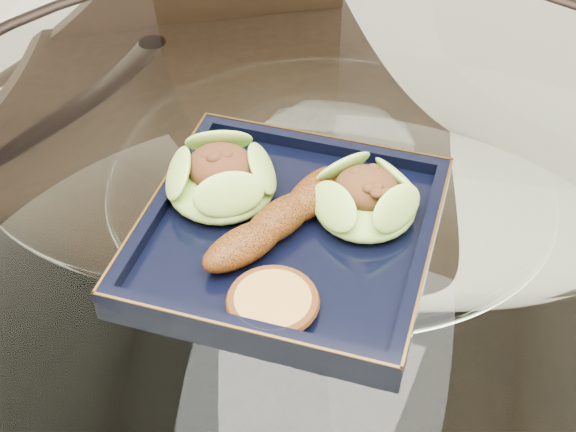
# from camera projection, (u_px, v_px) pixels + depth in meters

# --- Properties ---
(dining_table) EXTENTS (1.13, 1.13, 0.77)m
(dining_table) POSITION_uv_depth(u_px,v_px,m) (323.00, 318.00, 0.92)
(dining_table) COLOR white
(dining_table) RESTS_ON ground
(dining_chair) EXTENTS (0.49, 0.49, 0.86)m
(dining_chair) POSITION_uv_depth(u_px,v_px,m) (243.00, 161.00, 1.30)
(dining_chair) COLOR black
(dining_chair) RESTS_ON ground
(navy_plate) EXTENTS (0.29, 0.29, 0.02)m
(navy_plate) POSITION_uv_depth(u_px,v_px,m) (288.00, 239.00, 0.77)
(navy_plate) COLOR black
(navy_plate) RESTS_ON dining_table
(lettuce_wrap_left) EXTENTS (0.11, 0.11, 0.04)m
(lettuce_wrap_left) POSITION_uv_depth(u_px,v_px,m) (221.00, 181.00, 0.78)
(lettuce_wrap_left) COLOR olive
(lettuce_wrap_left) RESTS_ON navy_plate
(lettuce_wrap_right) EXTENTS (0.13, 0.13, 0.04)m
(lettuce_wrap_right) POSITION_uv_depth(u_px,v_px,m) (365.00, 201.00, 0.76)
(lettuce_wrap_right) COLOR #59932A
(lettuce_wrap_right) RESTS_ON navy_plate
(roasted_plantain) EXTENTS (0.12, 0.17, 0.03)m
(roasted_plantain) POSITION_uv_depth(u_px,v_px,m) (280.00, 219.00, 0.75)
(roasted_plantain) COLOR #69310B
(roasted_plantain) RESTS_ON navy_plate
(crumb_patty) EXTENTS (0.08, 0.08, 0.01)m
(crumb_patty) POSITION_uv_depth(u_px,v_px,m) (273.00, 303.00, 0.69)
(crumb_patty) COLOR #BD8D3F
(crumb_patty) RESTS_ON navy_plate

